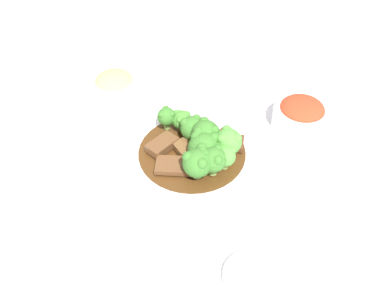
# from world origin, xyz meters

# --- Properties ---
(ground_plane) EXTENTS (4.00, 4.00, 0.00)m
(ground_plane) POSITION_xyz_m (0.00, 0.00, 0.00)
(ground_plane) COLOR silver
(main_plate) EXTENTS (0.29, 0.29, 0.02)m
(main_plate) POSITION_xyz_m (0.00, 0.00, 0.01)
(main_plate) COLOR white
(main_plate) RESTS_ON ground_plane
(beef_strip_0) EXTENTS (0.07, 0.06, 0.01)m
(beef_strip_0) POSITION_xyz_m (-0.00, -0.01, 0.02)
(beef_strip_0) COLOR brown
(beef_strip_0) RESTS_ON main_plate
(beef_strip_1) EXTENTS (0.08, 0.06, 0.01)m
(beef_strip_1) POSITION_xyz_m (-0.01, -0.04, 0.02)
(beef_strip_1) COLOR brown
(beef_strip_1) RESTS_ON main_plate
(beef_strip_2) EXTENTS (0.07, 0.05, 0.01)m
(beef_strip_2) POSITION_xyz_m (0.05, 0.04, 0.02)
(beef_strip_2) COLOR #56331E
(beef_strip_2) RESTS_ON main_plate
(beef_strip_3) EXTENTS (0.07, 0.06, 0.01)m
(beef_strip_3) POSITION_xyz_m (0.00, 0.05, 0.02)
(beef_strip_3) COLOR #56331E
(beef_strip_3) RESTS_ON main_plate
(beef_strip_4) EXTENTS (0.05, 0.06, 0.01)m
(beef_strip_4) POSITION_xyz_m (-0.05, -0.01, 0.03)
(beef_strip_4) COLOR brown
(beef_strip_4) RESTS_ON main_plate
(broccoli_floret_0) EXTENTS (0.03, 0.03, 0.04)m
(broccoli_floret_0) POSITION_xyz_m (-0.06, 0.03, 0.05)
(broccoli_floret_0) COLOR #7FA84C
(broccoli_floret_0) RESTS_ON main_plate
(broccoli_floret_1) EXTENTS (0.05, 0.05, 0.05)m
(broccoli_floret_1) POSITION_xyz_m (0.03, -0.01, 0.05)
(broccoli_floret_1) COLOR #7FA84C
(broccoli_floret_1) RESTS_ON main_plate
(broccoli_floret_2) EXTENTS (0.04, 0.04, 0.05)m
(broccoli_floret_2) POSITION_xyz_m (-0.01, 0.03, 0.04)
(broccoli_floret_2) COLOR #8EB756
(broccoli_floret_2) RESTS_ON main_plate
(broccoli_floret_3) EXTENTS (0.04, 0.04, 0.06)m
(broccoli_floret_3) POSITION_xyz_m (0.06, 0.01, 0.05)
(broccoli_floret_3) COLOR #8EB756
(broccoli_floret_3) RESTS_ON main_plate
(broccoli_floret_4) EXTENTS (0.03, 0.03, 0.04)m
(broccoli_floret_4) POSITION_xyz_m (0.06, -0.02, 0.05)
(broccoli_floret_4) COLOR #8EB756
(broccoli_floret_4) RESTS_ON main_plate
(broccoli_floret_5) EXTENTS (0.05, 0.05, 0.05)m
(broccoli_floret_5) POSITION_xyz_m (0.03, -0.05, 0.05)
(broccoli_floret_5) COLOR #7FA84C
(broccoli_floret_5) RESTS_ON main_plate
(broccoli_floret_6) EXTENTS (0.05, 0.05, 0.06)m
(broccoli_floret_6) POSITION_xyz_m (0.02, 0.01, 0.05)
(broccoli_floret_6) COLOR #8EB756
(broccoli_floret_6) RESTS_ON main_plate
(broccoli_floret_7) EXTENTS (0.03, 0.03, 0.04)m
(broccoli_floret_7) POSITION_xyz_m (-0.04, 0.04, 0.04)
(broccoli_floret_7) COLOR #8EB756
(broccoli_floret_7) RESTS_ON main_plate
(broccoli_floret_8) EXTENTS (0.04, 0.04, 0.05)m
(broccoli_floret_8) POSITION_xyz_m (0.05, -0.03, 0.05)
(broccoli_floret_8) COLOR #7FA84C
(broccoli_floret_8) RESTS_ON main_plate
(serving_spoon) EXTENTS (0.05, 0.23, 0.01)m
(serving_spoon) POSITION_xyz_m (0.01, 0.09, 0.03)
(serving_spoon) COLOR silver
(serving_spoon) RESTS_ON main_plate
(side_bowl_kimchi) EXTENTS (0.10, 0.10, 0.05)m
(side_bowl_kimchi) POSITION_xyz_m (0.15, 0.15, 0.03)
(side_bowl_kimchi) COLOR white
(side_bowl_kimchi) RESTS_ON ground_plane
(side_bowl_appetizer) EXTENTS (0.09, 0.09, 0.06)m
(side_bowl_appetizer) POSITION_xyz_m (-0.20, 0.10, 0.03)
(side_bowl_appetizer) COLOR white
(side_bowl_appetizer) RESTS_ON ground_plane
(sauce_dish) EXTENTS (0.08, 0.08, 0.01)m
(sauce_dish) POSITION_xyz_m (0.16, -0.18, 0.01)
(sauce_dish) COLOR white
(sauce_dish) RESTS_ON ground_plane
(paper_napkin) EXTENTS (0.15, 0.10, 0.01)m
(paper_napkin) POSITION_xyz_m (-0.12, -0.20, 0.00)
(paper_napkin) COLOR white
(paper_napkin) RESTS_ON ground_plane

